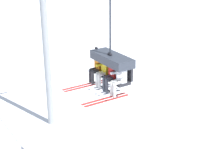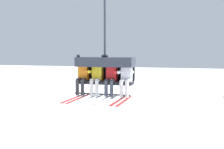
# 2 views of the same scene
# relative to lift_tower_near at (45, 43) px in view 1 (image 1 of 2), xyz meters

# --- Properties ---
(lift_tower_near) EXTENTS (0.36, 1.88, 9.50)m
(lift_tower_near) POSITION_rel_lift_tower_near_xyz_m (0.00, 0.00, 0.00)
(lift_tower_near) COLOR gray
(lift_tower_near) RESTS_ON ground_plane
(chairlift_chair) EXTENTS (1.84, 0.74, 4.02)m
(chairlift_chair) POSITION_rel_lift_tower_near_xyz_m (7.67, -0.71, 1.24)
(chairlift_chair) COLOR #232328
(skier_orange) EXTENTS (0.48, 1.70, 1.34)m
(skier_orange) POSITION_rel_lift_tower_near_xyz_m (6.95, -0.93, 0.92)
(skier_orange) COLOR orange
(skier_yellow) EXTENTS (0.48, 1.70, 1.34)m
(skier_yellow) POSITION_rel_lift_tower_near_xyz_m (7.43, -0.93, 0.92)
(skier_yellow) COLOR yellow
(skier_red) EXTENTS (0.48, 1.70, 1.34)m
(skier_red) POSITION_rel_lift_tower_near_xyz_m (7.90, -0.93, 0.92)
(skier_red) COLOR red
(skier_white) EXTENTS (0.46, 1.70, 1.23)m
(skier_white) POSITION_rel_lift_tower_near_xyz_m (8.38, -0.93, 0.90)
(skier_white) COLOR silver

